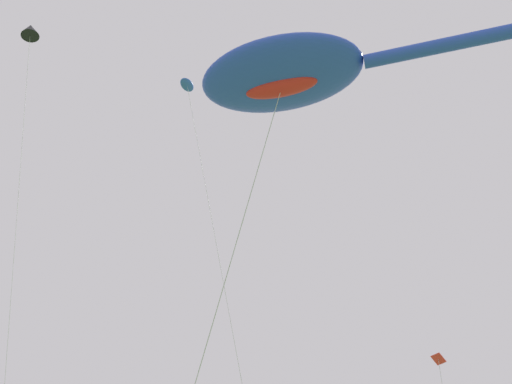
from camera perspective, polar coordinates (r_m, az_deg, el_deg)
name	(u,v)px	position (r m, az deg, el deg)	size (l,w,h in m)	color
big_show_kite	(293,73)	(18.34, 3.97, 12.54)	(9.56, 11.87, 15.25)	blue
small_kite_bird_shape	(188,90)	(30.51, -7.30, 10.81)	(3.58, 4.47, 23.16)	blue
small_kite_triangle_green	(30,32)	(34.15, -23.00, 15.51)	(5.28, 1.35, 26.34)	black
small_kite_box_yellow	(441,376)	(24.71, 19.17, -18.07)	(2.91, 1.84, 8.21)	red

